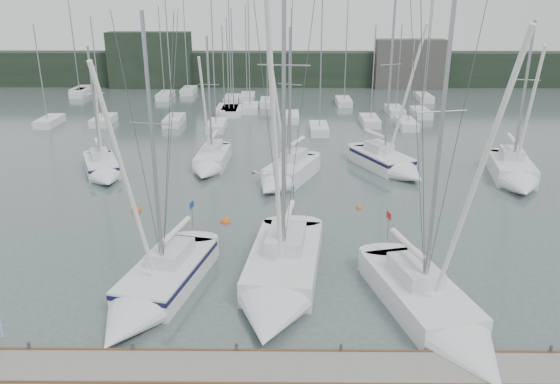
% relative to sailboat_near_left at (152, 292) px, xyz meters
% --- Properties ---
extents(ground, '(160.00, 160.00, 0.00)m').
position_rel_sailboat_near_left_xyz_m(ground, '(6.18, 0.05, -0.57)').
color(ground, '#445251').
rests_on(ground, ground).
extents(dock, '(24.00, 2.00, 0.40)m').
position_rel_sailboat_near_left_xyz_m(dock, '(6.18, -4.95, -0.37)').
color(dock, slate).
rests_on(dock, ground).
extents(far_treeline, '(90.00, 4.00, 5.00)m').
position_rel_sailboat_near_left_xyz_m(far_treeline, '(6.18, 62.05, 1.93)').
color(far_treeline, black).
rests_on(far_treeline, ground).
extents(far_building_left, '(12.00, 3.00, 8.00)m').
position_rel_sailboat_near_left_xyz_m(far_building_left, '(-13.82, 60.05, 3.43)').
color(far_building_left, black).
rests_on(far_building_left, ground).
extents(far_building_right, '(10.00, 3.00, 7.00)m').
position_rel_sailboat_near_left_xyz_m(far_building_right, '(24.18, 60.05, 2.93)').
color(far_building_right, '#43403D').
rests_on(far_building_right, ground).
extents(mast_forest, '(48.83, 27.47, 14.59)m').
position_rel_sailboat_near_left_xyz_m(mast_forest, '(1.32, 42.91, -0.08)').
color(mast_forest, silver).
rests_on(mast_forest, ground).
extents(sailboat_near_left, '(4.74, 9.56, 13.62)m').
position_rel_sailboat_near_left_xyz_m(sailboat_near_left, '(0.00, 0.00, 0.00)').
color(sailboat_near_left, silver).
rests_on(sailboat_near_left, ground).
extents(sailboat_near_center, '(4.57, 11.18, 17.63)m').
position_rel_sailboat_near_left_xyz_m(sailboat_near_center, '(5.73, 0.71, 0.02)').
color(sailboat_near_center, silver).
rests_on(sailboat_near_center, ground).
extents(sailboat_near_right, '(5.16, 10.33, 15.19)m').
position_rel_sailboat_near_left_xyz_m(sailboat_near_right, '(12.54, -2.07, -0.02)').
color(sailboat_near_right, silver).
rests_on(sailboat_near_right, ground).
extents(sailboat_mid_a, '(4.87, 7.22, 10.43)m').
position_rel_sailboat_near_left_xyz_m(sailboat_mid_a, '(-7.91, 18.05, -0.02)').
color(sailboat_mid_a, silver).
rests_on(sailboat_mid_a, ground).
extents(sailboat_mid_b, '(2.65, 7.69, 11.00)m').
position_rel_sailboat_near_left_xyz_m(sailboat_mid_b, '(0.02, 20.02, -0.05)').
color(sailboat_mid_b, silver).
rests_on(sailboat_mid_b, ground).
extents(sailboat_mid_c, '(5.40, 8.12, 11.93)m').
position_rel_sailboat_near_left_xyz_m(sailboat_mid_c, '(5.95, 16.51, 0.05)').
color(sailboat_mid_c, silver).
rests_on(sailboat_mid_c, ground).
extents(sailboat_mid_d, '(5.76, 8.40, 13.77)m').
position_rel_sailboat_near_left_xyz_m(sailboat_mid_d, '(14.41, 19.42, 0.06)').
color(sailboat_mid_d, silver).
rests_on(sailboat_mid_d, ground).
extents(sailboat_mid_e, '(4.31, 8.73, 12.43)m').
position_rel_sailboat_near_left_xyz_m(sailboat_mid_e, '(23.03, 16.82, 0.06)').
color(sailboat_mid_e, silver).
rests_on(sailboat_mid_e, ground).
extents(buoy_a, '(0.61, 0.61, 0.61)m').
position_rel_sailboat_near_left_xyz_m(buoy_a, '(2.38, 9.34, -0.57)').
color(buoy_a, '#E15514').
rests_on(buoy_a, ground).
extents(buoy_b, '(0.43, 0.43, 0.43)m').
position_rel_sailboat_near_left_xyz_m(buoy_b, '(10.90, 11.81, -0.57)').
color(buoy_b, '#E15514').
rests_on(buoy_b, ground).
extents(buoy_c, '(0.66, 0.66, 0.66)m').
position_rel_sailboat_near_left_xyz_m(buoy_c, '(-3.61, 11.09, -0.57)').
color(buoy_c, '#E15514').
rests_on(buoy_c, ground).
extents(seagull, '(1.05, 0.57, 0.22)m').
position_rel_sailboat_near_left_xyz_m(seagull, '(5.13, 0.77, 5.39)').
color(seagull, silver).
rests_on(seagull, ground).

